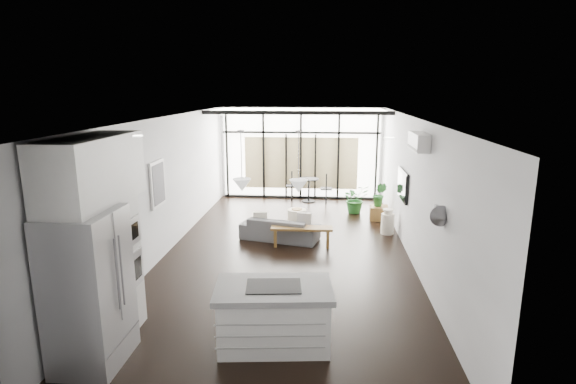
% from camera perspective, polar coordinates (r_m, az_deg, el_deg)
% --- Properties ---
extents(floor, '(5.00, 10.00, 0.00)m').
position_cam_1_polar(floor, '(9.41, -0.16, -7.85)').
color(floor, black).
rests_on(floor, ground).
extents(ceiling, '(5.00, 10.00, 0.00)m').
position_cam_1_polar(ceiling, '(8.81, -0.17, 9.43)').
color(ceiling, white).
rests_on(ceiling, ground).
extents(wall_left, '(0.02, 10.00, 2.80)m').
position_cam_1_polar(wall_left, '(9.55, -15.27, 0.76)').
color(wall_left, silver).
rests_on(wall_left, ground).
extents(wall_right, '(0.02, 10.00, 2.80)m').
position_cam_1_polar(wall_right, '(9.14, 15.65, 0.19)').
color(wall_right, silver).
rests_on(wall_right, ground).
extents(wall_back, '(5.00, 0.02, 2.80)m').
position_cam_1_polar(wall_back, '(13.92, 1.66, 4.94)').
color(wall_back, silver).
rests_on(wall_back, ground).
extents(wall_front, '(5.00, 0.02, 2.80)m').
position_cam_1_polar(wall_front, '(4.31, -6.21, -13.98)').
color(wall_front, silver).
rests_on(wall_front, ground).
extents(glazing, '(5.00, 0.20, 2.80)m').
position_cam_1_polar(glazing, '(13.80, 1.63, 4.87)').
color(glazing, black).
rests_on(glazing, ground).
extents(skylight, '(4.70, 1.90, 0.06)m').
position_cam_1_polar(skylight, '(12.80, 1.44, 10.40)').
color(skylight, white).
rests_on(skylight, ceiling).
extents(neighbour_building, '(3.50, 0.02, 1.60)m').
position_cam_1_polar(neighbour_building, '(13.92, 1.64, 3.69)').
color(neighbour_building, '#D0C286').
rests_on(neighbour_building, ground).
extents(island, '(1.62, 1.06, 0.84)m').
position_cam_1_polar(island, '(6.16, -1.80, -15.43)').
color(island, silver).
rests_on(island, floor).
extents(cooktop, '(0.76, 0.55, 0.01)m').
position_cam_1_polar(cooktop, '(5.97, -1.83, -11.85)').
color(cooktop, black).
rests_on(cooktop, island).
extents(fridge, '(0.75, 0.94, 1.95)m').
position_cam_1_polar(fridge, '(6.07, -23.95, -11.23)').
color(fridge, '#949599').
rests_on(fridge, floor).
extents(appliance_column, '(0.55, 0.58, 2.15)m').
position_cam_1_polar(appliance_column, '(6.71, -21.21, -7.74)').
color(appliance_column, silver).
rests_on(appliance_column, floor).
extents(upper_cabinets, '(0.62, 1.75, 0.86)m').
position_cam_1_polar(upper_cabinets, '(6.09, -23.62, 2.46)').
color(upper_cabinets, silver).
rests_on(upper_cabinets, wall_left).
extents(pendant_left, '(0.26, 0.26, 0.18)m').
position_cam_1_polar(pendant_left, '(6.36, -5.87, 0.88)').
color(pendant_left, white).
rests_on(pendant_left, ceiling).
extents(pendant_right, '(0.26, 0.26, 0.18)m').
position_cam_1_polar(pendant_right, '(6.26, 1.34, 0.75)').
color(pendant_right, white).
rests_on(pendant_right, ceiling).
extents(sofa, '(1.82, 0.92, 0.68)m').
position_cam_1_polar(sofa, '(10.18, -1.05, -4.19)').
color(sofa, '#4B4B4E').
rests_on(sofa, floor).
extents(console_bench, '(1.34, 0.37, 0.43)m').
position_cam_1_polar(console_bench, '(9.80, 1.75, -5.66)').
color(console_bench, brown).
rests_on(console_bench, floor).
extents(pouf, '(0.55, 0.55, 0.38)m').
position_cam_1_polar(pouf, '(11.37, 1.12, -3.15)').
color(pouf, '#EDE5CA').
rests_on(pouf, floor).
extents(crate, '(0.49, 0.49, 0.35)m').
position_cam_1_polar(crate, '(12.00, 11.45, -2.60)').
color(crate, brown).
rests_on(crate, floor).
extents(plant_tall, '(0.97, 1.01, 0.61)m').
position_cam_1_polar(plant_tall, '(12.49, 8.54, -1.25)').
color(plant_tall, '#226024').
rests_on(plant_tall, floor).
extents(plant_crate, '(0.55, 0.72, 0.28)m').
position_cam_1_polar(plant_crate, '(11.92, 11.52, -1.13)').
color(plant_crate, '#226024').
rests_on(plant_crate, crate).
extents(milk_can, '(0.34, 0.34, 0.61)m').
position_cam_1_polar(milk_can, '(10.83, 12.54, -3.66)').
color(milk_can, '#EEE5CD').
rests_on(milk_can, floor).
extents(bistro_set, '(1.53, 0.96, 0.68)m').
position_cam_1_polar(bistro_set, '(13.57, 2.65, 0.17)').
color(bistro_set, black).
rests_on(bistro_set, floor).
extents(tv, '(0.05, 1.10, 0.65)m').
position_cam_1_polar(tv, '(10.11, 14.37, 0.90)').
color(tv, black).
rests_on(tv, wall_right).
extents(ac_unit, '(0.22, 0.90, 0.30)m').
position_cam_1_polar(ac_unit, '(8.17, 16.28, 6.17)').
color(ac_unit, white).
rests_on(ac_unit, wall_right).
extents(framed_art, '(0.04, 0.70, 0.90)m').
position_cam_1_polar(framed_art, '(9.06, -16.22, 1.02)').
color(framed_art, black).
rests_on(framed_art, wall_left).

